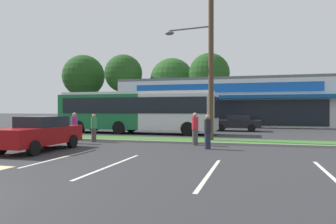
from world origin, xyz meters
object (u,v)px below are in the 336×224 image
at_px(pedestrian_by_pole, 195,129).
at_px(pedestrian_mid, 74,128).
at_px(car_2, 40,133).
at_px(pedestrian_near_bench, 208,132).
at_px(city_bus, 136,111).
at_px(pedestrian_far, 94,128).
at_px(car_0, 119,120).
at_px(utility_pole, 208,56).
at_px(bus_stop_bench, 40,132).
at_px(car_3, 237,123).

height_order(pedestrian_by_pole, pedestrian_mid, pedestrian_by_pole).
relative_size(car_2, pedestrian_near_bench, 2.76).
xyz_separation_m(city_bus, pedestrian_near_bench, (6.83, -8.34, -0.95)).
relative_size(pedestrian_mid, pedestrian_far, 1.05).
bearing_deg(car_0, pedestrian_far, -72.10).
xyz_separation_m(utility_pole, car_2, (-6.79, -5.97, -4.16)).
bearing_deg(pedestrian_mid, pedestrian_by_pole, 12.79).
bearing_deg(car_2, car_0, -167.78).
relative_size(bus_stop_bench, car_3, 0.39).
bearing_deg(pedestrian_far, car_3, 20.09).
bearing_deg(pedestrian_far, city_bus, 52.75).
bearing_deg(utility_pole, pedestrian_by_pole, -103.24).
bearing_deg(car_2, bus_stop_bench, -142.60).
bearing_deg(utility_pole, bus_stop_bench, -168.87).
bearing_deg(bus_stop_bench, pedestrian_far, -175.81).
relative_size(utility_pole, car_3, 2.23).
distance_m(car_2, pedestrian_near_bench, 7.72).
bearing_deg(car_0, pedestrian_mid, -75.87).
bearing_deg(pedestrian_by_pole, car_3, 0.71).
bearing_deg(pedestrian_mid, utility_pole, 26.28).
bearing_deg(utility_pole, pedestrian_mid, -158.55).
bearing_deg(car_0, car_3, -3.47).
relative_size(city_bus, car_3, 3.05).
bearing_deg(pedestrian_mid, city_bus, 90.18).
bearing_deg(pedestrian_by_pole, car_2, 130.99).
height_order(pedestrian_near_bench, pedestrian_far, pedestrian_near_bench).
bearing_deg(city_bus, utility_pole, -37.50).
height_order(bus_stop_bench, pedestrian_far, pedestrian_far).
height_order(bus_stop_bench, pedestrian_mid, pedestrian_mid).
height_order(utility_pole, pedestrian_mid, utility_pole).
distance_m(car_2, pedestrian_mid, 3.22).
height_order(utility_pole, pedestrian_far, utility_pole).
bearing_deg(pedestrian_near_bench, utility_pole, 126.73).
bearing_deg(city_bus, car_3, 33.70).
height_order(utility_pole, car_0, utility_pole).
bearing_deg(pedestrian_far, pedestrian_near_bench, -50.12).
xyz_separation_m(pedestrian_near_bench, pedestrian_mid, (-7.46, 0.53, 0.04)).
distance_m(pedestrian_mid, pedestrian_far, 1.23).
height_order(car_2, pedestrian_mid, pedestrian_mid).
xyz_separation_m(bus_stop_bench, car_2, (3.08, -4.03, 0.30)).
bearing_deg(bus_stop_bench, pedestrian_mid, 164.03).
bearing_deg(pedestrian_near_bench, city_bus, 158.42).
bearing_deg(car_0, utility_pole, -45.50).
xyz_separation_m(city_bus, pedestrian_by_pole, (5.96, -6.88, -0.91)).
height_order(utility_pole, pedestrian_near_bench, utility_pole).
bearing_deg(car_0, pedestrian_by_pole, -51.27).
height_order(city_bus, pedestrian_near_bench, city_bus).
distance_m(utility_pole, pedestrian_mid, 8.59).
distance_m(car_0, pedestrian_mid, 13.73).
bearing_deg(car_0, city_bus, -54.13).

